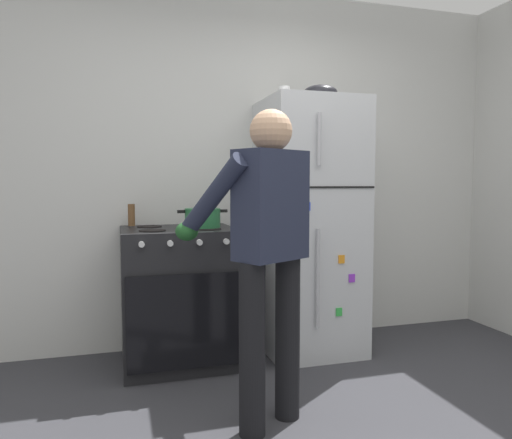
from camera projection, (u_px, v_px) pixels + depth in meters
kitchen_wall_back at (238, 169)px, 3.74m from camera, size 6.00×0.10×2.70m
refrigerator at (309, 227)px, 3.53m from camera, size 0.68×0.72×1.84m
stove_range at (179, 296)px, 3.29m from camera, size 0.76×0.67×0.94m
person_cook at (265, 239)px, 2.42m from camera, size 0.67×0.73×1.60m
red_pot at (203, 218)px, 3.26m from camera, size 0.34×0.24×0.13m
coffee_mug at (285, 93)px, 3.46m from camera, size 0.11×0.08×0.10m
pepper_mill at (131, 215)px, 3.37m from camera, size 0.05×0.05×0.15m
mixing_bowl at (320, 93)px, 3.48m from camera, size 0.25×0.25×0.11m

